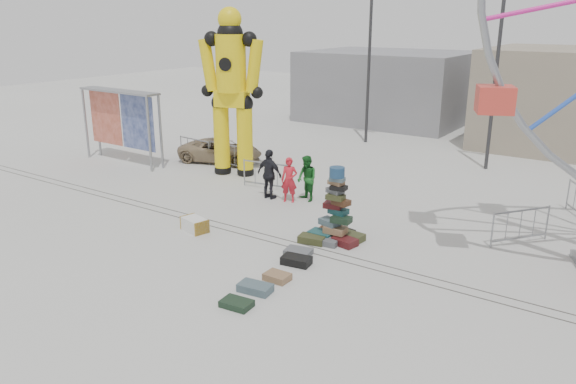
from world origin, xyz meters
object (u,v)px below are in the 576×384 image
Objects in this scene: barricade_dummy_b at (226,155)px; pedestrian_green at (307,179)px; lamp_post_right at (499,67)px; barricade_dummy_c at (266,175)px; pedestrian_red at (289,180)px; barricade_wheel_front at (520,226)px; banner_scaffold at (120,109)px; lamp_post_left at (371,58)px; suitcase_tower at (336,220)px; crash_test_dummy at (232,87)px; barricade_dummy_a at (195,150)px; parked_suv at (221,151)px; pedestrian_black at (270,174)px; steamer_trunk at (195,225)px.

pedestrian_green is at bearing -16.55° from barricade_dummy_b.
lamp_post_right is 11.01m from barricade_dummy_c.
pedestrian_green reaches higher than pedestrian_red.
barricade_wheel_front is (9.63, -0.25, 0.00)m from barricade_dummy_c.
barricade_dummy_b is (4.48, 2.05, -1.98)m from banner_scaffold.
suitcase_tower is at bearing -67.26° from lamp_post_left.
suitcase_tower is (5.51, -13.14, -3.83)m from lamp_post_left.
suitcase_tower reaches higher than barricade_dummy_c.
banner_scaffold is 9.77m from pedestrian_red.
lamp_post_left reaches higher than pedestrian_green.
barricade_wheel_front is at bearing -23.90° from crash_test_dummy.
banner_scaffold is at bearing -134.85° from barricade_dummy_a.
pedestrian_red reaches higher than parked_suv.
steamer_trunk is at bearing 93.59° from pedestrian_black.
steamer_trunk is 0.53× the size of pedestrian_green.
crash_test_dummy reaches higher than barricade_dummy_a.
barricade_dummy_b is at bearing -142.73° from parked_suv.
parked_suv is (-1.90, 1.33, -3.23)m from crash_test_dummy.
steamer_trunk is at bearing -123.44° from pedestrian_red.
banner_scaffold reaches higher than pedestrian_green.
lamp_post_left is 11.33m from pedestrian_green.
banner_scaffold is 17.68m from barricade_wheel_front.
crash_test_dummy is (-8.87, -7.06, -0.72)m from lamp_post_right.
suitcase_tower is at bearing -57.03° from pedestrian_red.
banner_scaffold reaches higher than parked_suv.
lamp_post_left is 4.25× the size of pedestrian_black.
steamer_trunk is at bearing -162.11° from parked_suv.
barricade_dummy_a is 6.79m from pedestrian_black.
lamp_post_left is 12.90m from banner_scaffold.
crash_test_dummy is 12.54m from barricade_wheel_front.
lamp_post_left is at bearing 65.80° from barricade_dummy_a.
barricade_dummy_a is 1.20× the size of pedestrian_red.
steamer_trunk is (8.78, -4.60, -2.32)m from banner_scaffold.
suitcase_tower is at bearing -19.11° from pedestrian_green.
suitcase_tower reaches higher than barricade_wheel_front.
banner_scaffold is 10.22m from pedestrian_green.
barricade_wheel_front is 7.50m from pedestrian_green.
lamp_post_right reaches higher than parked_suv.
parked_suv is (1.07, 0.61, -0.01)m from barricade_dummy_a.
barricade_dummy_a is at bearing 148.07° from crash_test_dummy.
barricade_dummy_b is at bearing 131.84° from pedestrian_red.
crash_test_dummy is 3.57× the size of barricade_wheel_front.
lamp_post_left is at bearing -78.91° from pedestrian_black.
lamp_post_left is 4.71× the size of pedestrian_green.
steamer_trunk is (-5.59, -13.00, -4.27)m from lamp_post_right.
suitcase_tower is 1.16× the size of barricade_wheel_front.
lamp_post_right is at bearing 84.70° from suitcase_tower.
crash_test_dummy is 5.35m from pedestrian_red.
lamp_post_right reaches higher than pedestrian_red.
lamp_post_left is at bearing 129.93° from pedestrian_green.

